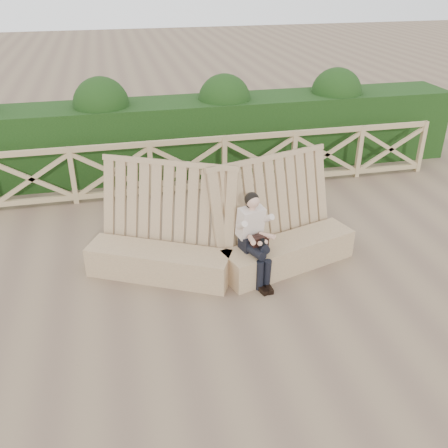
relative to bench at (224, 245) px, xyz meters
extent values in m
plane|color=brown|center=(-0.07, -0.69, -0.39)|extent=(60.00, 60.00, 0.00)
cube|color=#8F6F51|center=(-0.96, 0.01, -0.17)|extent=(2.06, 1.37, 0.44)
cube|color=#8F6F51|center=(-0.83, 0.25, 0.40)|extent=(2.03, 1.32, 1.56)
cube|color=#8F6F51|center=(0.94, -0.16, -0.17)|extent=(2.11, 1.07, 0.44)
cube|color=#8F6F51|center=(0.87, 0.10, 0.40)|extent=(2.09, 1.02, 1.56)
cube|color=black|center=(0.34, -0.25, 0.14)|extent=(0.37, 0.31, 0.19)
cube|color=beige|center=(0.33, -0.20, 0.44)|extent=(0.41, 0.34, 0.46)
sphere|color=tan|center=(0.34, -0.25, 0.78)|extent=(0.23, 0.23, 0.19)
sphere|color=black|center=(0.33, -0.22, 0.80)|extent=(0.25, 0.25, 0.20)
cylinder|color=black|center=(0.32, -0.45, 0.13)|extent=(0.24, 0.43, 0.13)
cylinder|color=black|center=(0.45, -0.39, 0.19)|extent=(0.24, 0.43, 0.15)
cylinder|color=black|center=(0.36, -0.64, -0.17)|extent=(0.13, 0.13, 0.44)
cylinder|color=black|center=(0.46, -0.63, -0.17)|extent=(0.13, 0.13, 0.44)
cube|color=black|center=(0.38, -0.71, -0.35)|extent=(0.13, 0.23, 0.07)
cube|color=black|center=(0.47, -0.71, -0.35)|extent=(0.13, 0.23, 0.07)
cube|color=black|center=(0.40, -0.40, 0.23)|extent=(0.27, 0.20, 0.16)
cube|color=black|center=(0.42, -0.54, 0.28)|extent=(0.08, 0.09, 0.11)
cube|color=#9A8159|center=(-0.07, 2.81, 0.66)|extent=(10.10, 0.07, 0.10)
cube|color=#9A8159|center=(-0.07, 2.81, -0.27)|extent=(10.10, 0.07, 0.10)
cube|color=black|center=(-0.07, 4.01, 0.36)|extent=(12.00, 1.20, 1.50)
camera|label=1|loc=(-1.40, -6.09, 3.68)|focal=40.00mm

